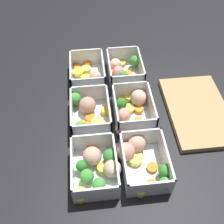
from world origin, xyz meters
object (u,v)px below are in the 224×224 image
container_near_center (89,112)px  container_near_right (97,167)px  container_far_left (124,70)px  container_far_center (131,109)px  container_near_left (88,74)px  container_far_right (141,159)px

container_near_center → container_near_right: 0.18m
container_far_left → container_near_center: bearing=-36.3°
container_near_center → container_far_center: same height
container_near_left → container_far_right: same height
container_near_left → container_near_center: same height
container_near_left → container_far_left: same height
container_near_right → container_far_right: same height
container_far_left → container_far_center: same height
container_near_center → container_far_right: same height
container_near_right → container_far_right: bearing=94.3°
container_far_left → container_far_center: size_ratio=0.85×
container_near_left → container_near_center: size_ratio=1.03×
container_near_center → container_far_center: bearing=89.0°
container_near_center → container_far_left: size_ratio=1.03×
container_far_center → container_far_right: same height
container_near_right → container_near_left: bearing=-179.3°
container_near_left → container_far_right: size_ratio=0.90×
container_far_center → container_near_right: bearing=-32.7°
container_far_left → container_far_right: bearing=-0.7°
container_near_right → container_far_center: 0.22m
container_near_right → container_far_right: 0.12m
container_near_left → container_far_left: 0.12m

